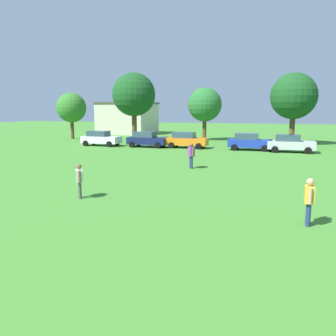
# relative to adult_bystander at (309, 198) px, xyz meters

# --- Properties ---
(ground_plane) EXTENTS (160.00, 160.00, 0.00)m
(ground_plane) POSITION_rel_adult_bystander_xyz_m (-7.99, 14.10, -1.00)
(ground_plane) COLOR #42842D
(adult_bystander) EXTENTS (0.31, 0.80, 1.69)m
(adult_bystander) POSITION_rel_adult_bystander_xyz_m (0.00, 0.00, 0.00)
(adult_bystander) COLOR navy
(adult_bystander) RESTS_ON ground
(bystander_near_trees) EXTENTS (0.53, 0.65, 1.58)m
(bystander_near_trees) POSITION_rel_adult_bystander_xyz_m (-9.71, 0.87, -0.06)
(bystander_near_trees) COLOR #4C4C51
(bystander_near_trees) RESTS_ON ground
(bystander_midfield) EXTENTS (0.58, 0.72, 1.75)m
(bystander_midfield) POSITION_rel_adult_bystander_xyz_m (-6.95, 10.48, 0.04)
(bystander_midfield) COLOR navy
(bystander_midfield) RESTS_ON ground
(parked_car_white_0) EXTENTS (4.30, 2.02, 1.68)m
(parked_car_white_0) POSITION_rel_adult_bystander_xyz_m (-20.49, 22.22, -0.15)
(parked_car_white_0) COLOR white
(parked_car_white_0) RESTS_ON ground
(parked_car_navy_1) EXTENTS (4.30, 2.02, 1.68)m
(parked_car_navy_1) POSITION_rel_adult_bystander_xyz_m (-15.02, 22.56, -0.15)
(parked_car_navy_1) COLOR #141E4C
(parked_car_navy_1) RESTS_ON ground
(parked_car_orange_2) EXTENTS (4.30, 2.02, 1.68)m
(parked_car_orange_2) POSITION_rel_adult_bystander_xyz_m (-10.74, 23.10, -0.15)
(parked_car_orange_2) COLOR orange
(parked_car_orange_2) RESTS_ON ground
(parked_car_blue_3) EXTENTS (4.30, 2.02, 1.68)m
(parked_car_blue_3) POSITION_rel_adult_bystander_xyz_m (-4.20, 23.11, -0.15)
(parked_car_blue_3) COLOR #1E38AD
(parked_car_blue_3) RESTS_ON ground
(parked_car_silver_4) EXTENTS (4.30, 2.02, 1.68)m
(parked_car_silver_4) POSITION_rel_adult_bystander_xyz_m (-0.31, 22.48, -0.15)
(parked_car_silver_4) COLOR silver
(parked_car_silver_4) RESTS_ON ground
(tree_far_left) EXTENTS (4.06, 4.06, 6.33)m
(tree_far_left) POSITION_rel_adult_bystander_xyz_m (-28.99, 29.60, 3.27)
(tree_far_left) COLOR brown
(tree_far_left) RESTS_ON ground
(tree_left) EXTENTS (5.66, 5.66, 8.81)m
(tree_left) POSITION_rel_adult_bystander_xyz_m (-19.92, 30.39, 4.95)
(tree_left) COLOR brown
(tree_left) RESTS_ON ground
(tree_center) EXTENTS (4.43, 4.43, 6.90)m
(tree_center) POSITION_rel_adult_bystander_xyz_m (-10.99, 33.01, 3.65)
(tree_center) COLOR brown
(tree_center) RESTS_ON ground
(tree_right) EXTENTS (5.25, 5.25, 8.18)m
(tree_right) POSITION_rel_adult_bystander_xyz_m (-0.10, 30.35, 4.52)
(tree_right) COLOR brown
(tree_right) RESTS_ON ground
(house_left) EXTENTS (8.53, 8.48, 5.26)m
(house_left) POSITION_rel_adult_bystander_xyz_m (-26.30, 42.23, 1.64)
(house_left) COLOR beige
(house_left) RESTS_ON ground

